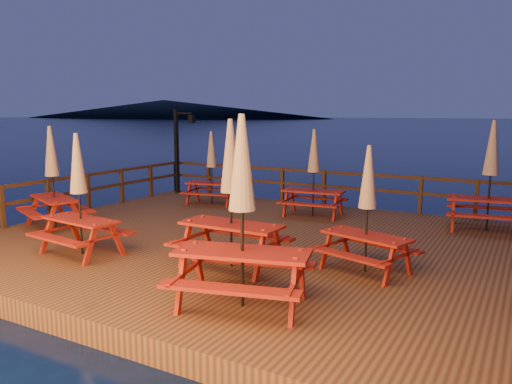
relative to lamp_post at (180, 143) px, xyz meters
The scene contains 14 objects.
ground 7.39m from the lamp_post, 40.16° to the right, with size 500.00×500.00×0.00m, color black.
deck 7.33m from the lamp_post, 40.16° to the right, with size 12.00×10.00×0.40m, color #4B2918.
deck_piles 7.48m from the lamp_post, 40.16° to the right, with size 11.44×9.44×1.40m.
railing 6.15m from the lamp_post, 27.22° to the right, with size 11.80×9.75×1.10m.
lamp_post is the anchor object (origin of this frame).
headland_left 241.46m from the lamp_post, 129.82° to the left, with size 180.00×84.00×9.00m, color black.
picnic_table_0 10.15m from the lamp_post, 32.93° to the right, with size 1.94×1.75×2.32m.
picnic_table_1 7.89m from the lamp_post, 67.08° to the right, with size 1.89×1.62×2.49m.
picnic_table_2 10.22m from the lamp_post, ahead, with size 2.09×1.80×2.71m.
picnic_table_3 2.63m from the lamp_post, 29.86° to the right, with size 1.83×1.61×2.30m.
picnic_table_4 8.95m from the lamp_post, 46.13° to the right, with size 1.95×1.61×2.78m.
picnic_table_5 5.91m from the lamp_post, 84.74° to the right, with size 2.21×2.04×2.56m.
picnic_table_6 5.92m from the lamp_post, 13.69° to the right, with size 1.84×1.57×2.44m.
picnic_table_7 10.91m from the lamp_post, 47.38° to the right, with size 2.37×2.12×2.88m.
Camera 1 is at (5.69, -9.64, 3.31)m, focal length 35.00 mm.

